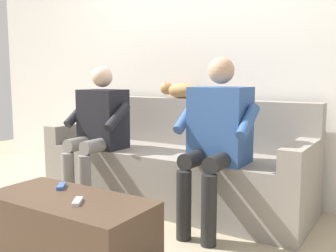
# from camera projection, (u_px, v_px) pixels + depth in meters

# --- Properties ---
(ground_plane) EXTENTS (8.00, 8.00, 0.00)m
(ground_plane) POSITION_uv_depth(u_px,v_px,m) (121.00, 230.00, 2.66)
(ground_plane) COLOR tan
(back_wall) EXTENTS (5.38, 0.06, 2.62)m
(back_wall) POSITION_uv_depth(u_px,v_px,m) (199.00, 49.00, 3.46)
(back_wall) COLOR silver
(back_wall) RESTS_ON ground
(couch) EXTENTS (2.24, 0.74, 0.87)m
(couch) POSITION_uv_depth(u_px,v_px,m) (175.00, 167.00, 3.23)
(couch) COLOR gray
(couch) RESTS_ON ground
(coffee_table) EXTENTS (1.02, 0.47, 0.36)m
(coffee_table) POSITION_uv_depth(u_px,v_px,m) (69.00, 228.00, 2.24)
(coffee_table) COLOR #4C3828
(coffee_table) RESTS_ON ground
(person_left_seated) EXTENTS (0.54, 0.55, 1.19)m
(person_left_seated) POSITION_uv_depth(u_px,v_px,m) (217.00, 132.00, 2.63)
(person_left_seated) COLOR #335693
(person_left_seated) RESTS_ON ground
(person_right_seated) EXTENTS (0.52, 0.51, 1.14)m
(person_right_seated) POSITION_uv_depth(u_px,v_px,m) (98.00, 126.00, 3.17)
(person_right_seated) COLOR black
(person_right_seated) RESTS_ON ground
(cat_on_backrest) EXTENTS (0.51, 0.14, 0.15)m
(cat_on_backrest) POSITION_uv_depth(u_px,v_px,m) (179.00, 90.00, 3.41)
(cat_on_backrest) COLOR #B7844C
(cat_on_backrest) RESTS_ON couch
(remote_blue) EXTENTS (0.11, 0.12, 0.02)m
(remote_blue) POSITION_uv_depth(u_px,v_px,m) (61.00, 186.00, 2.41)
(remote_blue) COLOR #3860B7
(remote_blue) RESTS_ON coffee_table
(remote_white) EXTENTS (0.10, 0.12, 0.02)m
(remote_white) POSITION_uv_depth(u_px,v_px,m) (77.00, 201.00, 2.12)
(remote_white) COLOR white
(remote_white) RESTS_ON coffee_table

